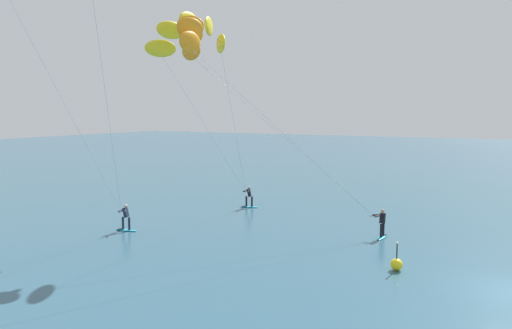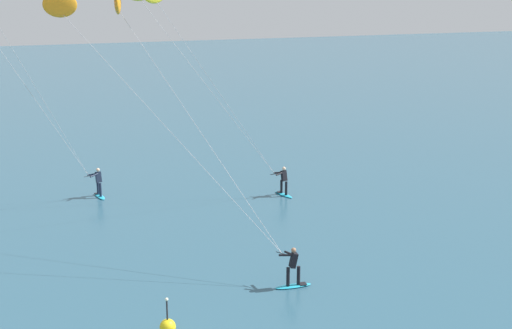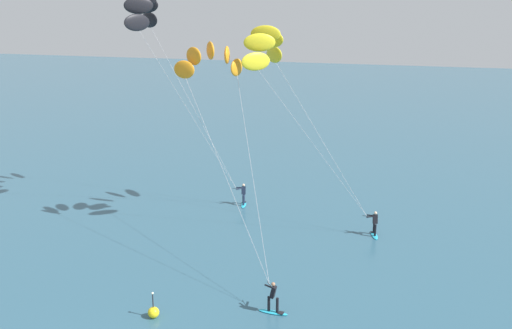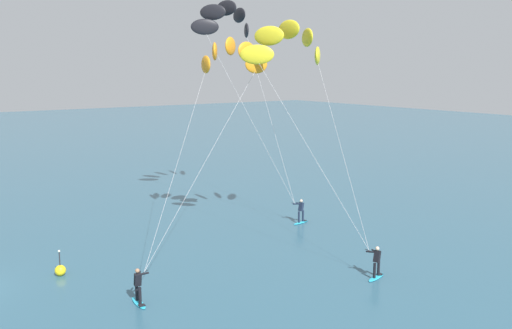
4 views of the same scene
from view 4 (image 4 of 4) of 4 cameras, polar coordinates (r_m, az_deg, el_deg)
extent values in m
ellipsoid|color=#23ADD1|center=(25.68, -12.38, -14.19)|extent=(1.52, 0.45, 0.08)
cube|color=black|center=(25.30, -12.07, -14.44)|extent=(0.30, 0.30, 0.02)
cylinder|color=black|center=(25.70, -12.59, -13.14)|extent=(0.14, 0.14, 0.78)
cylinder|color=black|center=(25.32, -12.25, -13.49)|extent=(0.14, 0.14, 0.78)
cube|color=black|center=(25.25, -12.48, -11.87)|extent=(0.34, 0.32, 0.63)
sphere|color=#9E7051|center=(25.09, -12.52, -10.98)|extent=(0.20, 0.20, 0.20)
cylinder|color=black|center=(25.62, -11.82, -11.15)|extent=(0.34, 0.47, 0.03)
cylinder|color=black|center=(25.45, -12.37, -11.25)|extent=(0.55, 0.41, 0.15)
cylinder|color=black|center=(25.34, -11.94, -11.33)|extent=(0.22, 0.61, 0.15)
ellipsoid|color=orange|center=(32.58, 0.03, 10.63)|extent=(0.57, 1.48, 1.10)
ellipsoid|color=orange|center=(32.82, -1.00, 11.99)|extent=(0.62, 1.49, 1.10)
ellipsoid|color=orange|center=(33.23, -2.74, 12.48)|extent=(1.09, 1.38, 1.10)
ellipsoid|color=orange|center=(33.64, -4.42, 11.92)|extent=(1.39, 1.06, 1.10)
ellipsoid|color=orange|center=(33.88, -5.37, 10.56)|extent=(1.48, 0.57, 1.10)
cylinder|color=#B2B2B7|center=(28.46, -5.17, 0.76)|extent=(4.58, 9.54, 9.22)
cylinder|color=#B2B2B7|center=(29.21, -8.13, 0.94)|extent=(7.33, 7.65, 9.22)
ellipsoid|color=#23ADD1|center=(37.52, 4.80, -6.16)|extent=(0.63, 1.54, 0.08)
cube|color=black|center=(37.81, 5.20, -5.96)|extent=(0.33, 0.33, 0.02)
cylinder|color=#192338|center=(37.24, 4.59, -5.60)|extent=(0.14, 0.14, 0.78)
cylinder|color=#192338|center=(37.56, 5.03, -5.46)|extent=(0.14, 0.14, 0.78)
cube|color=#192338|center=(37.22, 4.83, -4.51)|extent=(0.35, 0.37, 0.63)
sphere|color=beige|center=(37.12, 4.84, -3.88)|extent=(0.20, 0.20, 0.20)
cylinder|color=black|center=(37.49, 4.14, -4.15)|extent=(0.54, 0.18, 0.03)
cylinder|color=#192338|center=(37.24, 4.38, -4.21)|extent=(0.53, 0.44, 0.15)
cylinder|color=#192338|center=(37.41, 4.58, -4.14)|extent=(0.61, 0.16, 0.15)
ellipsoid|color=black|center=(42.08, -1.03, 14.08)|extent=(1.86, 1.24, 1.10)
ellipsoid|color=black|center=(41.54, -1.80, 15.60)|extent=(1.98, 0.55, 1.10)
ellipsoid|color=black|center=(40.53, -3.18, 16.31)|extent=(1.97, 0.83, 1.10)
ellipsoid|color=black|center=(39.46, -4.62, 15.87)|extent=(1.74, 1.46, 1.10)
ellipsoid|color=black|center=(38.77, -5.48, 14.39)|extent=(1.24, 1.86, 1.10)
cylinder|color=#B2B2B7|center=(39.26, 1.44, 5.28)|extent=(6.66, 0.50, 11.85)
cylinder|color=#B2B2B7|center=(37.51, -0.68, 5.06)|extent=(5.46, 3.87, 11.85)
ellipsoid|color=#23ADD1|center=(28.59, 12.68, -11.63)|extent=(0.74, 1.54, 0.08)
cube|color=black|center=(28.92, 13.06, -11.29)|extent=(0.35, 0.35, 0.02)
cylinder|color=black|center=(28.26, 12.50, -10.96)|extent=(0.14, 0.14, 0.78)
cylinder|color=black|center=(28.63, 12.92, -10.70)|extent=(0.14, 0.14, 0.78)
cube|color=black|center=(28.20, 12.77, -9.52)|extent=(0.37, 0.39, 0.63)
sphere|color=beige|center=(28.07, 12.80, -8.71)|extent=(0.20, 0.20, 0.20)
cylinder|color=black|center=(28.51, 11.96, -8.95)|extent=(0.55, 0.03, 0.03)
cylinder|color=black|center=(28.24, 12.21, -9.08)|extent=(0.59, 0.30, 0.15)
cylinder|color=black|center=(28.40, 12.52, -8.99)|extent=(0.59, 0.31, 0.15)
ellipsoid|color=yellow|center=(33.53, 6.56, 11.43)|extent=(1.60, 1.62, 1.10)
ellipsoid|color=yellow|center=(33.03, 5.48, 13.31)|extent=(1.93, 1.06, 1.10)
ellipsoid|color=yellow|center=(32.16, 3.50, 14.16)|extent=(1.96, 0.33, 1.10)
ellipsoid|color=yellow|center=(31.28, 1.39, 13.54)|extent=(1.94, 1.03, 1.10)
ellipsoid|color=yellow|center=(30.75, 0.10, 11.63)|extent=(1.62, 1.60, 1.10)
cylinder|color=#B2B2B7|center=(30.52, 9.04, 1.79)|extent=(6.90, 2.32, 9.73)
cylinder|color=#B2B2B7|center=(29.02, 5.82, 1.45)|extent=(6.92, 2.23, 9.73)
sphere|color=yellow|center=(29.91, -20.11, -10.54)|extent=(0.56, 0.56, 0.56)
cylinder|color=#262628|center=(29.70, -20.19, -9.40)|extent=(0.06, 0.06, 0.70)
sphere|color=#F2F2CC|center=(29.57, -20.23, -8.65)|extent=(0.12, 0.12, 0.12)
camera|label=1|loc=(49.55, -32.24, 4.91)|focal=33.46mm
camera|label=2|loc=(34.36, -59.53, 7.35)|focal=47.09mm
camera|label=3|loc=(22.88, -82.29, 13.01)|focal=40.43mm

